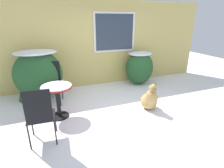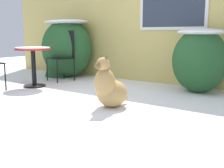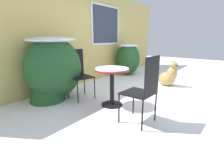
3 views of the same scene
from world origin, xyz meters
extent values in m
plane|color=white|center=(0.00, 0.00, 0.00)|extent=(16.00, 16.00, 0.00)
cube|color=tan|center=(0.00, 2.20, 1.36)|extent=(8.00, 0.06, 2.72)
ellipsoid|color=#235128|center=(-1.79, 1.70, 0.68)|extent=(1.31, 1.07, 1.37)
ellipsoid|color=white|center=(-1.79, 1.70, 1.31)|extent=(1.11, 0.91, 0.12)
ellipsoid|color=#235128|center=(1.43, 1.70, 0.56)|extent=(0.96, 0.79, 1.12)
ellipsoid|color=white|center=(1.43, 1.70, 1.06)|extent=(0.82, 0.67, 0.12)
cone|color=#235128|center=(-2.02, 1.69, 0.63)|extent=(0.76, 0.76, 1.26)
cylinder|color=black|center=(-1.39, 0.38, 0.01)|extent=(0.43, 0.43, 0.03)
cylinder|color=black|center=(-1.39, 0.38, 0.37)|extent=(0.09, 0.09, 0.70)
cylinder|color=red|center=(-1.39, 0.38, 0.74)|extent=(0.68, 0.68, 0.03)
cylinder|color=white|center=(-1.39, 0.38, 0.76)|extent=(0.66, 0.66, 0.02)
cube|color=black|center=(-1.48, 1.18, 0.50)|extent=(0.56, 0.56, 0.02)
cube|color=black|center=(-1.43, 1.40, 0.80)|extent=(0.42, 0.11, 0.59)
cylinder|color=black|center=(-1.74, 1.02, 0.25)|extent=(0.02, 0.02, 0.49)
cylinder|color=black|center=(-1.32, 0.92, 0.25)|extent=(0.02, 0.02, 0.49)
cylinder|color=black|center=(-1.64, 1.44, 0.25)|extent=(0.02, 0.02, 0.49)
cylinder|color=black|center=(-1.22, 1.34, 0.25)|extent=(0.02, 0.02, 0.49)
cylinder|color=black|center=(-1.51, -0.19, 0.25)|extent=(0.02, 0.02, 0.49)
ellipsoid|color=tan|center=(0.77, 0.00, 0.19)|extent=(0.48, 0.53, 0.38)
ellipsoid|color=tan|center=(0.74, -0.14, 0.36)|extent=(0.36, 0.33, 0.42)
sphere|color=tan|center=(0.73, -0.17, 0.62)|extent=(0.19, 0.19, 0.19)
cone|color=brown|center=(0.71, -0.29, 0.61)|extent=(0.11, 0.09, 0.10)
ellipsoid|color=brown|center=(0.69, -0.15, 0.69)|extent=(0.05, 0.03, 0.08)
ellipsoid|color=brown|center=(0.79, -0.17, 0.69)|extent=(0.05, 0.03, 0.08)
ellipsoid|color=tan|center=(0.81, 0.21, 0.09)|extent=(0.12, 0.23, 0.07)
camera|label=1|loc=(-1.51, -3.40, 2.14)|focal=28.00mm
camera|label=2|loc=(3.03, -3.17, 1.03)|focal=45.00mm
camera|label=3|loc=(-4.11, -1.62, 1.37)|focal=28.00mm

